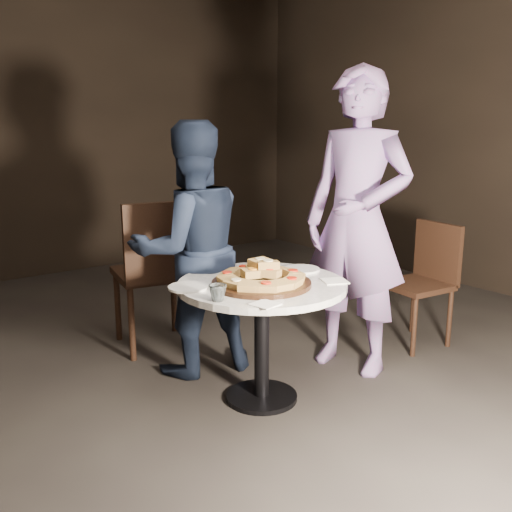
# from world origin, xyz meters

# --- Properties ---
(floor) EXTENTS (7.00, 7.00, 0.00)m
(floor) POSITION_xyz_m (0.00, 0.00, 0.00)
(floor) COLOR black
(floor) RESTS_ON ground
(table) EXTENTS (1.03, 1.03, 0.66)m
(table) POSITION_xyz_m (0.07, 0.08, 0.54)
(table) COLOR black
(table) RESTS_ON ground
(serving_board) EXTENTS (0.68, 0.68, 0.02)m
(serving_board) POSITION_xyz_m (0.03, 0.02, 0.67)
(serving_board) COLOR black
(serving_board) RESTS_ON table
(focaccia_pile) EXTENTS (0.46, 0.45, 0.12)m
(focaccia_pile) POSITION_xyz_m (0.03, 0.02, 0.72)
(focaccia_pile) COLOR #A47D3F
(focaccia_pile) RESTS_ON serving_board
(plate_left) EXTENTS (0.21, 0.21, 0.01)m
(plate_left) POSITION_xyz_m (-0.30, 0.21, 0.67)
(plate_left) COLOR white
(plate_left) RESTS_ON table
(plate_right) EXTENTS (0.22, 0.22, 0.01)m
(plate_right) POSITION_xyz_m (0.40, 0.13, 0.67)
(plate_right) COLOR white
(plate_right) RESTS_ON table
(water_glass) EXTENTS (0.10, 0.10, 0.08)m
(water_glass) POSITION_xyz_m (-0.29, -0.06, 0.70)
(water_glass) COLOR silver
(water_glass) RESTS_ON table
(napkin_near) EXTENTS (0.13, 0.13, 0.01)m
(napkin_near) POSITION_xyz_m (-0.16, -0.24, 0.67)
(napkin_near) COLOR white
(napkin_near) RESTS_ON table
(napkin_far) EXTENTS (0.17, 0.17, 0.01)m
(napkin_far) POSITION_xyz_m (0.38, -0.15, 0.67)
(napkin_far) COLOR white
(napkin_far) RESTS_ON table
(chair_far) EXTENTS (0.56, 0.58, 1.00)m
(chair_far) POSITION_xyz_m (-0.03, 1.04, 0.58)
(chair_far) COLOR black
(chair_far) RESTS_ON ground
(chair_right) EXTENTS (0.45, 0.43, 0.82)m
(chair_right) POSITION_xyz_m (1.48, 0.08, 0.47)
(chair_right) COLOR black
(chair_right) RESTS_ON ground
(diner_navy) EXTENTS (0.82, 0.70, 1.49)m
(diner_navy) POSITION_xyz_m (-0.01, 0.65, 0.75)
(diner_navy) COLOR #141D32
(diner_navy) RESTS_ON ground
(diner_teal) EXTENTS (0.60, 0.75, 1.80)m
(diner_teal) POSITION_xyz_m (0.80, 0.09, 0.90)
(diner_teal) COLOR slate
(diner_teal) RESTS_ON ground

